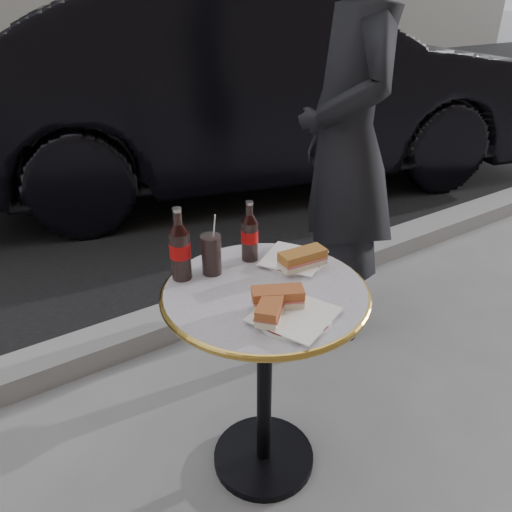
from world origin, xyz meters
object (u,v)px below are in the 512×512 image
pedestrian (347,142)px  plate_right (294,260)px  plate_left (294,317)px  cola_bottle_left (180,244)px  parked_car (255,88)px  bistro_table (264,383)px  cola_glass (211,254)px  cola_bottle_right (250,231)px

pedestrian → plate_right: bearing=-29.4°
pedestrian → plate_left: bearing=-24.4°
cola_bottle_left → parked_car: bearing=52.3°
plate_left → plate_right: size_ratio=1.08×
plate_right → parked_car: size_ratio=0.04×
plate_right → pedestrian: bearing=35.8°
bistro_table → cola_glass: size_ratio=5.68×
cola_bottle_right → parked_car: parked_car is taller
plate_right → plate_left: bearing=-127.1°
plate_left → parked_car: bearing=58.5°
cola_bottle_right → plate_left: bearing=-103.5°
cola_bottle_left → cola_bottle_right: (0.24, -0.01, -0.01)m
bistro_table → parked_car: 3.06m
plate_left → cola_bottle_right: cola_bottle_right is taller
bistro_table → pedestrian: bearing=34.1°
pedestrian → bistro_table: bearing=-31.1°
cola_bottle_left → pedestrian: (0.97, 0.34, 0.08)m
bistro_table → plate_right: 0.42m
plate_right → cola_glass: bearing=162.2°
cola_bottle_left → pedestrian: pedestrian is taller
plate_right → cola_glass: size_ratio=1.48×
plate_left → cola_glass: size_ratio=1.61×
cola_glass → parked_car: (1.73, 2.38, -0.00)m
plate_left → parked_car: 3.18m
plate_right → cola_glass: (-0.26, 0.08, 0.06)m
parked_car → cola_bottle_right: bearing=161.5°
plate_right → cola_bottle_left: (-0.35, 0.11, 0.11)m
cola_bottle_right → parked_car: size_ratio=0.04×
plate_left → cola_glass: (-0.06, 0.34, 0.06)m
cola_bottle_right → cola_bottle_left: bearing=176.7°
plate_right → cola_bottle_right: bearing=139.4°
cola_bottle_left → pedestrian: bearing=19.5°
plate_left → bistro_table: bearing=82.7°
pedestrian → cola_bottle_left: bearing=-45.7°
plate_left → cola_glass: cola_glass is taller
cola_glass → bistro_table: bearing=-63.4°
cola_glass → pedestrian: 0.96m
plate_left → cola_bottle_left: bearing=113.2°
pedestrian → cola_glass: bearing=-42.5°
plate_left → cola_bottle_left: (-0.15, 0.36, 0.11)m
bistro_table → cola_bottle_left: 0.55m
bistro_table → plate_left: bearing=-97.3°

